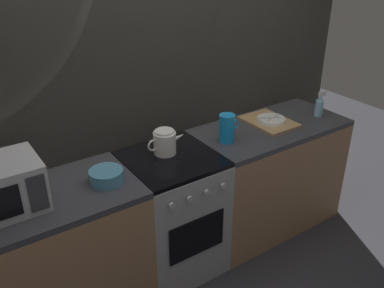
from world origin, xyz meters
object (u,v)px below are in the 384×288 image
(stove_unit, at_px, (172,214))
(mixing_bowl, at_px, (106,176))
(spray_bottle, at_px, (319,106))
(pitcher, at_px, (227,128))
(kettle, at_px, (165,142))
(dish_pile, at_px, (270,121))

(stove_unit, bearing_deg, mixing_bowl, -174.67)
(spray_bottle, bearing_deg, pitcher, 176.40)
(stove_unit, distance_m, kettle, 0.54)
(pitcher, distance_m, spray_bottle, 0.89)
(stove_unit, distance_m, dish_pile, 1.03)
(kettle, distance_m, pitcher, 0.46)
(stove_unit, height_order, spray_bottle, spray_bottle)
(stove_unit, xyz_separation_m, spray_bottle, (1.34, -0.07, 0.53))
(spray_bottle, bearing_deg, stove_unit, 176.93)
(dish_pile, bearing_deg, pitcher, -173.29)
(kettle, relative_size, mixing_bowl, 1.42)
(mixing_bowl, relative_size, pitcher, 1.00)
(kettle, relative_size, pitcher, 1.42)
(stove_unit, xyz_separation_m, pitcher, (0.45, -0.02, 0.55))
(dish_pile, distance_m, spray_bottle, 0.44)
(mixing_bowl, bearing_deg, pitcher, 1.73)
(kettle, relative_size, spray_bottle, 1.40)
(mixing_bowl, distance_m, dish_pile, 1.39)
(dish_pile, bearing_deg, spray_bottle, -14.71)
(mixing_bowl, height_order, pitcher, pitcher)
(dish_pile, bearing_deg, stove_unit, -177.57)
(pitcher, height_order, spray_bottle, spray_bottle)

